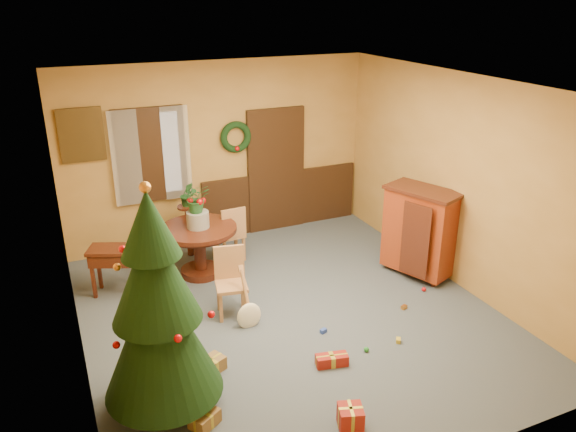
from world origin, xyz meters
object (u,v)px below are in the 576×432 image
dining_table (199,242)px  writing_desk (118,259)px  chair_near (231,279)px  sideboard (420,230)px  christmas_tree (157,309)px

dining_table → writing_desk: size_ratio=1.29×
chair_near → sideboard: (2.81, -0.11, 0.23)m
christmas_tree → writing_desk: size_ratio=2.79×
christmas_tree → sideboard: bearing=18.5°
chair_near → writing_desk: chair_near is taller
chair_near → christmas_tree: bearing=-129.2°
writing_desk → christmas_tree: bearing=-88.8°
dining_table → sideboard: (2.89, -1.26, 0.18)m
dining_table → sideboard: sideboard is taller
christmas_tree → writing_desk: bearing=91.2°
chair_near → dining_table: bearing=93.9°
chair_near → christmas_tree: christmas_tree is taller
dining_table → writing_desk: (-1.14, -0.08, -0.02)m
christmas_tree → sideboard: 4.22m
sideboard → dining_table: bearing=156.3°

